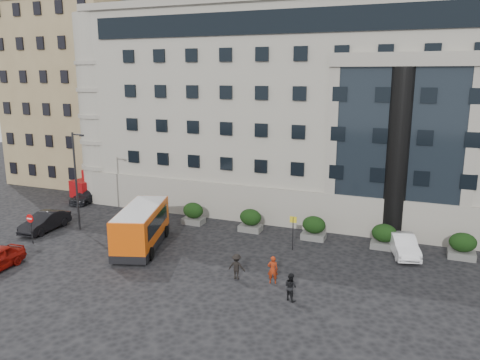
% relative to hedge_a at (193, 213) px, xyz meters
% --- Properties ---
extents(ground, '(120.00, 120.00, 0.00)m').
position_rel_hedge_a_xyz_m(ground, '(4.00, -7.80, -0.93)').
color(ground, black).
rests_on(ground, ground).
extents(civic_building, '(44.00, 24.00, 18.00)m').
position_rel_hedge_a_xyz_m(civic_building, '(10.00, 14.20, 8.07)').
color(civic_building, '#A09D8D').
rests_on(civic_building, ground).
extents(entrance_column, '(1.80, 1.80, 13.00)m').
position_rel_hedge_a_xyz_m(entrance_column, '(16.00, 2.50, 5.57)').
color(entrance_column, black).
rests_on(entrance_column, ground).
extents(apartment_near, '(14.00, 14.00, 20.00)m').
position_rel_hedge_a_xyz_m(apartment_near, '(-20.00, 12.20, 9.07)').
color(apartment_near, '#907953').
rests_on(apartment_near, ground).
extents(apartment_far, '(13.00, 13.00, 22.00)m').
position_rel_hedge_a_xyz_m(apartment_far, '(-23.00, 30.20, 10.07)').
color(apartment_far, brown).
rests_on(apartment_far, ground).
extents(hedge_a, '(1.80, 1.26, 1.84)m').
position_rel_hedge_a_xyz_m(hedge_a, '(0.00, 0.00, 0.00)').
color(hedge_a, '#595957').
rests_on(hedge_a, ground).
extents(hedge_b, '(1.80, 1.26, 1.84)m').
position_rel_hedge_a_xyz_m(hedge_b, '(5.20, 0.00, 0.00)').
color(hedge_b, '#595957').
rests_on(hedge_b, ground).
extents(hedge_c, '(1.80, 1.26, 1.84)m').
position_rel_hedge_a_xyz_m(hedge_c, '(10.40, 0.00, 0.00)').
color(hedge_c, '#595957').
rests_on(hedge_c, ground).
extents(hedge_d, '(1.80, 1.26, 1.84)m').
position_rel_hedge_a_xyz_m(hedge_d, '(15.60, 0.00, 0.00)').
color(hedge_d, '#595957').
rests_on(hedge_d, ground).
extents(hedge_e, '(1.80, 1.26, 1.84)m').
position_rel_hedge_a_xyz_m(hedge_e, '(20.80, 0.00, 0.00)').
color(hedge_e, '#595957').
rests_on(hedge_e, ground).
extents(street_lamp, '(1.16, 0.18, 8.00)m').
position_rel_hedge_a_xyz_m(street_lamp, '(-7.94, -4.80, 3.44)').
color(street_lamp, '#262628').
rests_on(street_lamp, ground).
extents(bus_stop_sign, '(0.50, 0.08, 2.52)m').
position_rel_hedge_a_xyz_m(bus_stop_sign, '(9.50, -2.80, 0.80)').
color(bus_stop_sign, '#262628').
rests_on(bus_stop_sign, ground).
extents(no_entry_sign, '(0.64, 0.16, 2.32)m').
position_rel_hedge_a_xyz_m(no_entry_sign, '(-9.00, -8.84, 0.72)').
color(no_entry_sign, '#262628').
rests_on(no_entry_sign, ground).
extents(minibus, '(4.62, 7.67, 3.03)m').
position_rel_hedge_a_xyz_m(minibus, '(-0.94, -6.38, 0.74)').
color(minibus, '#DD4F0A').
rests_on(minibus, ground).
extents(red_truck, '(3.52, 5.63, 2.81)m').
position_rel_hedge_a_xyz_m(red_truck, '(-13.40, 4.64, 0.51)').
color(red_truck, maroon).
rests_on(red_truck, ground).
extents(parked_car_b, '(1.85, 4.70, 1.52)m').
position_rel_hedge_a_xyz_m(parked_car_b, '(-10.38, -6.07, -0.17)').
color(parked_car_b, black).
rests_on(parked_car_b, ground).
extents(parked_car_c, '(1.91, 4.45, 1.28)m').
position_rel_hedge_a_xyz_m(parked_car_c, '(-13.00, 2.33, -0.29)').
color(parked_car_c, black).
rests_on(parked_car_c, ground).
extents(parked_car_d, '(3.06, 5.63, 1.50)m').
position_rel_hedge_a_xyz_m(parked_car_d, '(-12.01, 6.08, -0.18)').
color(parked_car_d, black).
rests_on(parked_car_d, ground).
extents(white_taxi, '(2.68, 4.67, 1.46)m').
position_rel_hedge_a_xyz_m(white_taxi, '(16.99, -0.80, -0.20)').
color(white_taxi, white).
rests_on(white_taxi, ground).
extents(pedestrian_a, '(0.74, 0.61, 1.75)m').
position_rel_hedge_a_xyz_m(pedestrian_a, '(9.85, -8.60, -0.05)').
color(pedestrian_a, maroon).
rests_on(pedestrian_a, ground).
extents(pedestrian_b, '(0.98, 0.91, 1.62)m').
position_rel_hedge_a_xyz_m(pedestrian_b, '(11.45, -10.30, -0.12)').
color(pedestrian_b, black).
rests_on(pedestrian_b, ground).
extents(pedestrian_c, '(1.09, 0.67, 1.63)m').
position_rel_hedge_a_xyz_m(pedestrian_c, '(7.58, -8.84, -0.11)').
color(pedestrian_c, black).
rests_on(pedestrian_c, ground).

